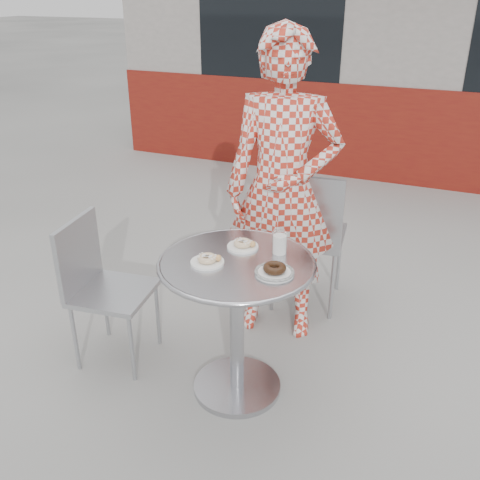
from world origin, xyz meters
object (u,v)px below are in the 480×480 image
at_px(seated_person, 282,191).
at_px(chair_far, 307,262).
at_px(chair_left, 115,318).
at_px(milk_cup, 280,243).
at_px(plate_near, 208,260).
at_px(plate_checker, 274,271).
at_px(bistro_table, 237,295).
at_px(plate_far, 243,245).

bearing_deg(seated_person, chair_far, 67.63).
xyz_separation_m(chair_left, seated_person, (0.73, 0.66, 0.63)).
relative_size(chair_far, milk_cup, 8.37).
xyz_separation_m(plate_near, plate_checker, (0.32, 0.03, -0.00)).
distance_m(chair_far, chair_left, 1.28).
bearing_deg(plate_near, plate_checker, 4.66).
distance_m(seated_person, plate_near, 0.74).
height_order(seated_person, plate_near, seated_person).
xyz_separation_m(bistro_table, plate_far, (-0.03, 0.14, 0.20)).
distance_m(bistro_table, milk_cup, 0.32).
relative_size(chair_far, plate_far, 6.09).
xyz_separation_m(chair_left, plate_near, (0.62, -0.06, 0.52)).
distance_m(plate_far, milk_cup, 0.19).
xyz_separation_m(plate_far, plate_checker, (0.23, -0.19, -0.00)).
xyz_separation_m(chair_left, milk_cup, (0.89, 0.16, 0.55)).
bearing_deg(plate_checker, plate_near, -175.34).
relative_size(bistro_table, plate_checker, 4.22).
xyz_separation_m(chair_far, chair_left, (-0.81, -0.99, -0.03)).
distance_m(plate_near, milk_cup, 0.35).
height_order(bistro_table, chair_far, chair_far).
xyz_separation_m(bistro_table, milk_cup, (0.15, 0.16, 0.24)).
bearing_deg(plate_checker, seated_person, 106.41).
bearing_deg(plate_far, milk_cup, 4.12).
distance_m(chair_left, plate_checker, 1.07).
height_order(plate_checker, milk_cup, milk_cup).
bearing_deg(chair_left, seated_person, -55.54).
bearing_deg(bistro_table, chair_left, -179.38).
bearing_deg(chair_left, plate_far, -85.31).
distance_m(bistro_table, plate_near, 0.24).
relative_size(bistro_table, plate_near, 4.84).
bearing_deg(chair_far, plate_near, 72.77).
height_order(bistro_table, plate_near, plate_near).
distance_m(chair_far, plate_checker, 1.14).
bearing_deg(seated_person, plate_checker, -83.62).
height_order(bistro_table, plate_checker, plate_checker).
height_order(chair_far, seated_person, seated_person).
relative_size(chair_left, plate_near, 5.26).
xyz_separation_m(plate_near, milk_cup, (0.27, 0.23, 0.04)).
xyz_separation_m(seated_person, plate_checker, (0.20, -0.69, -0.11)).
xyz_separation_m(plate_far, plate_near, (-0.09, -0.21, 0.00)).
bearing_deg(plate_checker, bistro_table, 167.51).
bearing_deg(chair_far, seated_person, 70.45).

